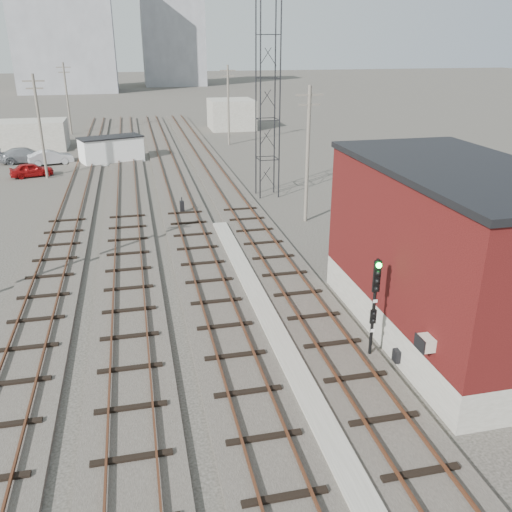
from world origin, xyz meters
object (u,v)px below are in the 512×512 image
object	(u,v)px
site_trailer	(111,150)
car_grey	(26,155)
car_red	(32,170)
switch_stand	(182,207)
car_silver	(51,157)
signal_mast	(375,301)

from	to	relation	value
site_trailer	car_grey	bearing A→B (deg)	147.53
car_red	car_grey	size ratio (longest dim) A/B	0.72
switch_stand	car_silver	distance (m)	22.74
signal_mast	car_red	size ratio (longest dim) A/B	1.12
switch_stand	car_red	distance (m)	19.13
car_red	car_silver	world-z (taller)	car_silver
car_grey	car_red	bearing A→B (deg)	-175.49
car_grey	switch_stand	bearing A→B (deg)	-155.52
signal_mast	car_silver	distance (m)	43.55
car_red	car_silver	bearing A→B (deg)	-26.91
car_red	car_grey	xyz separation A→B (m)	(-1.52, 6.64, 0.11)
car_silver	signal_mast	bearing A→B (deg)	-171.07
site_trailer	car_grey	size ratio (longest dim) A/B	1.31
car_grey	site_trailer	bearing A→B (deg)	-111.17
car_silver	car_red	bearing A→B (deg)	154.83
car_red	car_grey	bearing A→B (deg)	-2.29
switch_stand	site_trailer	distance (m)	20.09
site_trailer	car_red	distance (m)	8.49
car_red	car_silver	xyz separation A→B (m)	(1.06, 5.11, 0.07)
switch_stand	car_red	bearing A→B (deg)	124.14
car_silver	car_grey	distance (m)	3.00
switch_stand	car_red	world-z (taller)	switch_stand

